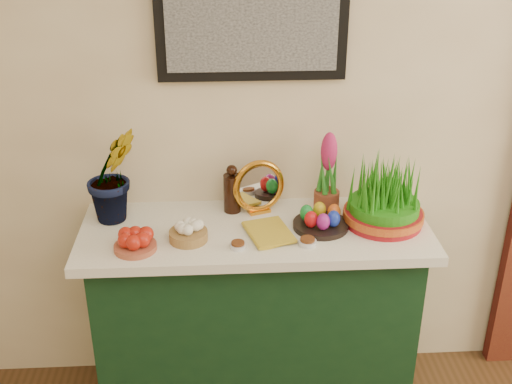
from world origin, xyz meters
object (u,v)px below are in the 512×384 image
sideboard (255,321)px  wheatgrass_sabzeh (385,197)px  hyacinth_green (111,160)px  mirror (259,187)px  book (250,235)px

sideboard → wheatgrass_sabzeh: wheatgrass_sabzeh is taller
sideboard → hyacinth_green: 0.92m
mirror → sideboard: bearing=-99.3°
sideboard → book: (-0.03, -0.09, 0.48)m
hyacinth_green → wheatgrass_sabzeh: 1.09m
hyacinth_green → book: bearing=-50.9°
book → wheatgrass_sabzeh: wheatgrass_sabzeh is taller
mirror → wheatgrass_sabzeh: size_ratio=0.71×
sideboard → book: 0.49m
sideboard → wheatgrass_sabzeh: 0.78m
book → wheatgrass_sabzeh: size_ratio=0.65×
hyacinth_green → wheatgrass_sabzeh: size_ratio=1.61×
sideboard → mirror: mirror is taller
mirror → book: 0.25m
book → wheatgrass_sabzeh: bearing=-5.9°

